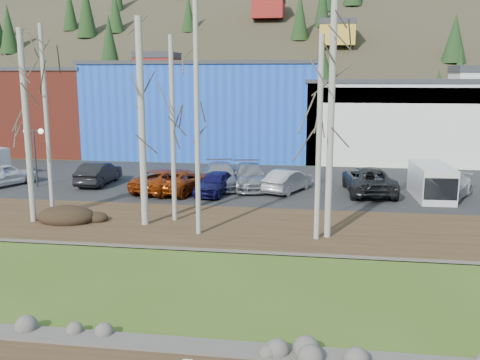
% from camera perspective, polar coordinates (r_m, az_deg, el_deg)
% --- Properties ---
extents(near_bank_rocks, '(80.00, 0.80, 0.50)m').
position_cam_1_polar(near_bank_rocks, '(14.96, -8.90, -17.04)').
color(near_bank_rocks, '#47423D').
rests_on(near_bank_rocks, ground).
extents(river, '(80.00, 8.00, 0.90)m').
position_cam_1_polar(river, '(18.54, -5.03, -11.25)').
color(river, black).
rests_on(river, ground).
extents(far_bank_rocks, '(80.00, 0.80, 0.46)m').
position_cam_1_polar(far_bank_rocks, '(22.30, -2.53, -7.33)').
color(far_bank_rocks, '#47423D').
rests_on(far_bank_rocks, ground).
extents(far_bank, '(80.00, 7.00, 0.15)m').
position_cam_1_polar(far_bank, '(25.28, -1.13, -4.93)').
color(far_bank, '#382616').
rests_on(far_bank, ground).
extents(parking_lot, '(80.00, 14.00, 0.14)m').
position_cam_1_polar(parking_lot, '(35.40, 1.76, -0.33)').
color(parking_lot, black).
rests_on(parking_lot, ground).
extents(building_brick, '(16.32, 12.24, 7.80)m').
position_cam_1_polar(building_brick, '(56.13, -21.62, 7.04)').
color(building_brick, maroon).
rests_on(building_brick, ground).
extents(building_blue, '(20.40, 12.24, 8.30)m').
position_cam_1_polar(building_blue, '(49.60, -3.19, 7.66)').
color(building_blue, blue).
rests_on(building_blue, ground).
extents(building_white, '(18.36, 12.24, 6.80)m').
position_cam_1_polar(building_white, '(49.21, 17.93, 6.25)').
color(building_white, silver).
rests_on(building_white, ground).
extents(hillside, '(160.00, 72.00, 35.00)m').
position_cam_1_polar(hillside, '(94.14, 6.37, 17.29)').
color(hillside, '#322D1E').
rests_on(hillside, ground).
extents(dirt_mound, '(2.83, 2.00, 0.56)m').
position_cam_1_polar(dirt_mound, '(27.10, -18.01, -3.62)').
color(dirt_mound, black).
rests_on(dirt_mound, far_bank).
extents(birch_0, '(0.28, 0.28, 9.03)m').
position_cam_1_polar(birch_0, '(26.93, -21.79, 5.22)').
color(birch_0, '#A7A198').
rests_on(birch_0, far_bank).
extents(birch_1, '(0.22, 0.22, 9.36)m').
position_cam_1_polar(birch_1, '(28.08, -19.93, 5.88)').
color(birch_1, '#A7A198').
rests_on(birch_1, far_bank).
extents(birch_2, '(0.32, 0.32, 9.47)m').
position_cam_1_polar(birch_2, '(24.87, -10.43, 5.92)').
color(birch_2, '#A7A198').
rests_on(birch_2, far_bank).
extents(birch_3, '(0.21, 0.21, 10.36)m').
position_cam_1_polar(birch_3, '(22.97, -4.62, 6.76)').
color(birch_3, '#A7A198').
rests_on(birch_3, far_bank).
extents(birch_4, '(0.22, 0.22, 8.74)m').
position_cam_1_polar(birch_4, '(25.48, -7.19, 5.30)').
color(birch_4, '#A7A198').
rests_on(birch_4, far_bank).
extents(birch_5, '(0.23, 0.23, 8.53)m').
position_cam_1_polar(birch_5, '(22.47, 8.43, 4.25)').
color(birch_5, '#A7A198').
rests_on(birch_5, far_bank).
extents(birch_6, '(0.28, 0.28, 10.31)m').
position_cam_1_polar(birch_6, '(22.74, 9.68, 6.55)').
color(birch_6, '#A7A198').
rests_on(birch_6, far_bank).
extents(street_lamp, '(1.41, 0.48, 3.70)m').
position_cam_1_polar(street_lamp, '(35.82, -21.11, 3.90)').
color(street_lamp, '#262628').
rests_on(street_lamp, parking_lot).
extents(car_0, '(3.39, 4.69, 1.48)m').
position_cam_1_polar(car_0, '(37.20, -23.95, 0.55)').
color(car_0, white).
rests_on(car_0, parking_lot).
extents(car_1, '(1.57, 4.43, 1.46)m').
position_cam_1_polar(car_1, '(35.71, -14.85, 0.71)').
color(car_1, black).
rests_on(car_1, parking_lot).
extents(car_2, '(3.59, 5.46, 1.39)m').
position_cam_1_polar(car_2, '(32.70, -7.98, -0.00)').
color(car_2, '#9A370C').
rests_on(car_2, parking_lot).
extents(car_3, '(3.17, 5.44, 1.48)m').
position_cam_1_polar(car_3, '(33.70, -2.09, 0.50)').
color(car_3, gray).
rests_on(car_3, parking_lot).
extents(car_4, '(2.25, 4.22, 1.37)m').
position_cam_1_polar(car_4, '(31.62, -2.67, -0.31)').
color(car_4, '#141149').
rests_on(car_4, parking_lot).
extents(car_5, '(2.96, 4.35, 1.36)m').
position_cam_1_polar(car_5, '(32.46, 5.13, -0.06)').
color(car_5, '#ACACAE').
rests_on(car_5, parking_lot).
extents(car_6, '(3.10, 5.94, 1.60)m').
position_cam_1_polar(car_6, '(32.80, 13.56, 0.01)').
color(car_6, '#28282A').
rests_on(car_6, parking_lot).
extents(car_7, '(3.63, 4.78, 1.29)m').
position_cam_1_polar(car_7, '(32.86, 21.42, -0.70)').
color(car_7, silver).
rests_on(car_7, parking_lot).
extents(car_8, '(3.17, 5.44, 1.48)m').
position_cam_1_polar(car_8, '(33.40, 1.08, 0.41)').
color(car_8, gray).
rests_on(car_8, parking_lot).
extents(car_9, '(3.59, 5.46, 1.39)m').
position_cam_1_polar(car_9, '(32.40, -6.12, -0.06)').
color(car_9, '#9A370C').
rests_on(car_9, parking_lot).
extents(van_white, '(1.99, 4.49, 1.94)m').
position_cam_1_polar(van_white, '(32.30, 19.81, -0.20)').
color(van_white, white).
rests_on(van_white, parking_lot).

